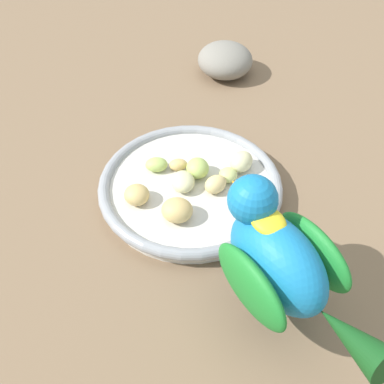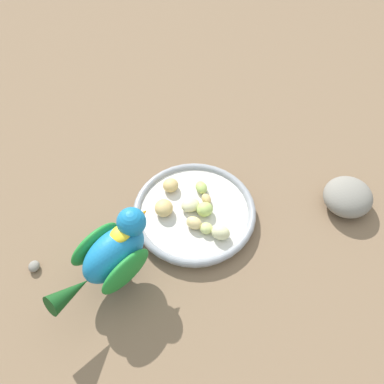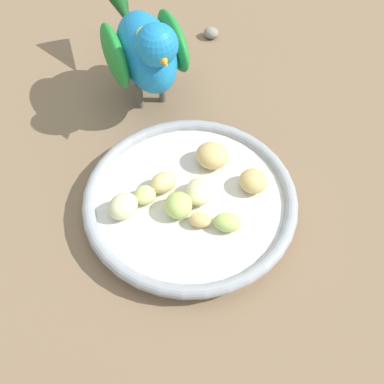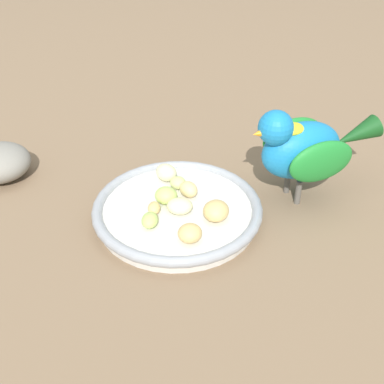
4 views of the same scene
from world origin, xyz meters
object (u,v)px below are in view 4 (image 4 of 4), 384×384
Objects in this scene: apple_piece_1 at (150,220)px; apple_piece_8 at (216,211)px; apple_piece_4 at (166,173)px; apple_piece_6 at (178,183)px; parrot at (304,146)px; apple_piece_5 at (189,189)px; apple_piece_2 at (154,209)px; apple_piece_3 at (166,195)px; apple_piece_7 at (190,233)px; feeding_bowl at (177,210)px; apple_piece_0 at (180,206)px.

apple_piece_1 is 0.09m from apple_piece_8.
apple_piece_4 is 0.03m from apple_piece_6.
parrot reaches higher than apple_piece_1.
parrot is (0.17, -0.03, 0.06)m from apple_piece_5.
apple_piece_2 is 0.03m from apple_piece_3.
apple_piece_3 reaches higher than apple_piece_7.
apple_piece_6 is at bearing 106.34° from apple_piece_8.
apple_piece_6 is (0.02, 0.05, 0.01)m from feeding_bowl.
apple_piece_5 is 0.14× the size of parrot.
apple_piece_3 is at bearing -9.00° from parrot.
apple_piece_6 is (0.03, 0.03, -0.00)m from apple_piece_3.
apple_piece_1 is at bearing -130.73° from apple_piece_6.
apple_piece_7 is 0.84× the size of apple_piece_8.
apple_piece_5 is 0.81× the size of apple_piece_8.
apple_piece_4 is 0.91× the size of apple_piece_8.
apple_piece_5 is 0.97× the size of apple_piece_7.
apple_piece_1 is at bearing -162.00° from apple_piece_0.
apple_piece_0 is at bearing -105.55° from apple_piece_6.
apple_piece_6 reaches higher than feeding_bowl.
apple_piece_8 is at bearing 33.04° from apple_piece_7.
parrot is (0.15, 0.04, 0.05)m from apple_piece_8.
apple_piece_0 is 0.94× the size of apple_piece_8.
apple_piece_0 is 0.09m from apple_piece_4.
apple_piece_0 is 0.20m from parrot.
feeding_bowl is at bearing -109.39° from apple_piece_6.
apple_piece_6 is at bearing 79.38° from apple_piece_7.
apple_piece_3 is 1.00× the size of apple_piece_7.
apple_piece_4 is (0.02, 0.06, 0.00)m from apple_piece_3.
apple_piece_0 is at bearing -89.23° from feeding_bowl.
apple_piece_6 is at bearing -70.07° from apple_piece_4.
apple_piece_3 is (-0.01, 0.02, 0.02)m from feeding_bowl.
feeding_bowl is at bearing -4.53° from parrot.
feeding_bowl is 0.08m from apple_piece_4.
parrot reaches higher than feeding_bowl.
apple_piece_2 is at bearing 164.60° from apple_piece_0.
apple_piece_1 is 0.03m from apple_piece_2.
apple_piece_6 is (0.01, -0.03, -0.00)m from apple_piece_4.
apple_piece_8 is 0.16m from parrot.
apple_piece_5 is (0.07, 0.05, 0.00)m from apple_piece_1.
apple_piece_6 is at bearing 47.71° from apple_piece_3.
apple_piece_0 is 1.47× the size of apple_piece_6.
apple_piece_7 is at bearing -107.84° from apple_piece_5.
apple_piece_0 is at bearing -94.29° from apple_piece_4.
apple_piece_5 is at bearing 105.21° from apple_piece_8.
apple_piece_7 is (0.03, -0.07, 0.00)m from apple_piece_2.
apple_piece_7 is (-0.03, -0.10, 0.00)m from apple_piece_5.
apple_piece_4 is at bearing 84.91° from feeding_bowl.
apple_piece_1 reaches higher than feeding_bowl.
apple_piece_5 is at bearing -70.67° from apple_piece_6.
parrot reaches higher than apple_piece_6.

